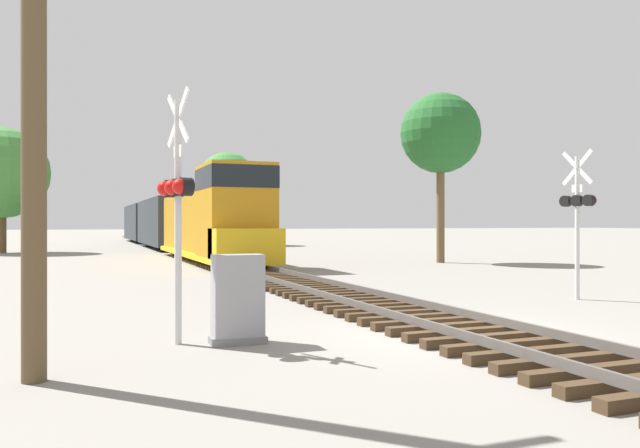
# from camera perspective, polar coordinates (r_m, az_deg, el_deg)

# --- Properties ---
(ground_plane) EXTENTS (400.00, 400.00, 0.00)m
(ground_plane) POSITION_cam_1_polar(r_m,az_deg,el_deg) (11.67, 12.66, -9.85)
(ground_plane) COLOR gray
(rail_track_bed) EXTENTS (2.60, 160.00, 0.31)m
(rail_track_bed) POSITION_cam_1_polar(r_m,az_deg,el_deg) (11.65, 12.66, -9.19)
(rail_track_bed) COLOR #42301E
(rail_track_bed) RESTS_ON ground
(freight_train) EXTENTS (2.88, 51.87, 4.56)m
(freight_train) POSITION_cam_1_polar(r_m,az_deg,el_deg) (49.70, -13.88, 0.09)
(freight_train) COLOR #B77A14
(freight_train) RESTS_ON ground
(crossing_signal_near) EXTENTS (0.50, 1.01, 4.22)m
(crossing_signal_near) POSITION_cam_1_polar(r_m,az_deg,el_deg) (10.61, -13.00, 2.53)
(crossing_signal_near) COLOR silver
(crossing_signal_near) RESTS_ON ground
(crossing_signal_far) EXTENTS (0.46, 1.02, 3.94)m
(crossing_signal_far) POSITION_cam_1_polar(r_m,az_deg,el_deg) (17.77, 22.52, 1.37)
(crossing_signal_far) COLOR silver
(crossing_signal_far) RESTS_ON ground
(relay_cabinet) EXTENTS (0.91, 0.50, 1.49)m
(relay_cabinet) POSITION_cam_1_polar(r_m,az_deg,el_deg) (10.56, -7.52, -6.88)
(relay_cabinet) COLOR slate
(relay_cabinet) RESTS_ON ground
(utility_pole) EXTENTS (1.80, 0.31, 7.79)m
(utility_pole) POSITION_cam_1_polar(r_m,az_deg,el_deg) (8.91, -24.70, 13.02)
(utility_pole) COLOR brown
(utility_pole) RESTS_ON ground
(tree_far_right) EXTENTS (4.07, 4.07, 8.62)m
(tree_far_right) POSITION_cam_1_polar(r_m,az_deg,el_deg) (32.57, 10.96, 8.07)
(tree_far_right) COLOR brown
(tree_far_right) RESTS_ON ground
(tree_mid_background) EXTENTS (6.17, 6.17, 8.51)m
(tree_mid_background) POSITION_cam_1_polar(r_m,az_deg,el_deg) (47.38, -27.09, 4.18)
(tree_mid_background) COLOR brown
(tree_mid_background) RESTS_ON ground
(tree_deep_background) EXTENTS (5.51, 5.51, 8.47)m
(tree_deep_background) POSITION_cam_1_polar(r_m,az_deg,el_deg) (57.56, -8.48, 3.74)
(tree_deep_background) COLOR brown
(tree_deep_background) RESTS_ON ground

